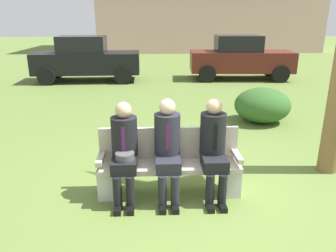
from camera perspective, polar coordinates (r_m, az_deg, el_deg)
The scene contains 8 objects.
ground_plane at distance 4.58m, azimuth 5.37°, elevation -11.88°, with size 80.00×80.00×0.00m, color #5C7434.
park_bench at distance 4.45m, azimuth 0.21°, elevation -6.65°, with size 1.90×0.44×0.90m.
seated_man_left at distance 4.22m, azimuth -7.69°, elevation -3.77°, with size 0.34×0.72×1.30m.
seated_man_middle at distance 4.20m, azimuth -0.07°, elevation -3.35°, with size 0.34×0.72×1.34m.
seated_man_right at distance 4.27m, azimuth 8.03°, elevation -3.20°, with size 0.34×0.72×1.34m.
shrub_near_bench at distance 7.79m, azimuth 16.26°, elevation 3.54°, with size 1.28×1.17×0.80m, color #305C25.
parked_car_near at distance 12.88m, azimuth -14.14°, elevation 11.37°, with size 3.94×1.79×1.68m.
parked_car_far at distance 13.22m, azimuth 12.55°, elevation 11.65°, with size 3.99×1.91×1.68m.
Camera 1 is at (-0.61, -3.91, 2.31)m, focal length 34.67 mm.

